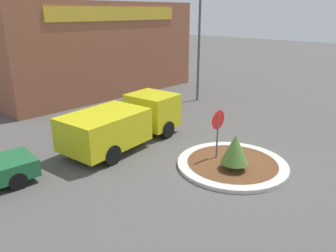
{
  "coord_description": "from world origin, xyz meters",
  "views": [
    {
      "loc": [
        -10.63,
        -6.52,
        6.04
      ],
      "look_at": [
        -0.8,
        2.89,
        1.24
      ],
      "focal_mm": 35.0,
      "sensor_mm": 36.0,
      "label": 1
    }
  ],
  "objects": [
    {
      "name": "light_pole",
      "position": [
        7.27,
        7.71,
        4.31
      ],
      "size": [
        0.7,
        0.3,
        7.48
      ],
      "color": "#4C4C51",
      "rests_on": "ground_plane"
    },
    {
      "name": "stop_sign",
      "position": [
        -0.04,
        0.78,
        1.58
      ],
      "size": [
        0.81,
        0.07,
        2.26
      ],
      "color": "#4C4C51",
      "rests_on": "ground_plane"
    },
    {
      "name": "storefront_building",
      "position": [
        3.9,
        15.1,
        3.34
      ],
      "size": [
        15.13,
        6.07,
        6.67
      ],
      "color": "#93563D",
      "rests_on": "ground_plane"
    },
    {
      "name": "traffic_island",
      "position": [
        0.0,
        0.0,
        0.08
      ],
      "size": [
        4.51,
        4.51,
        0.15
      ],
      "color": "beige",
      "rests_on": "ground_plane"
    },
    {
      "name": "utility_truck",
      "position": [
        -1.59,
        5.0,
        1.13
      ],
      "size": [
        6.36,
        3.04,
        2.05
      ],
      "rotation": [
        0.0,
        0.0,
        0.12
      ],
      "color": "gold",
      "rests_on": "ground_plane"
    },
    {
      "name": "island_shrub",
      "position": [
        -0.46,
        -0.37,
        1.02
      ],
      "size": [
        1.09,
        1.09,
        1.45
      ],
      "color": "brown",
      "rests_on": "traffic_island"
    },
    {
      "name": "ground_plane",
      "position": [
        0.0,
        0.0,
        0.0
      ],
      "size": [
        120.0,
        120.0,
        0.0
      ],
      "primitive_type": "plane",
      "color": "#514F4C"
    }
  ]
}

